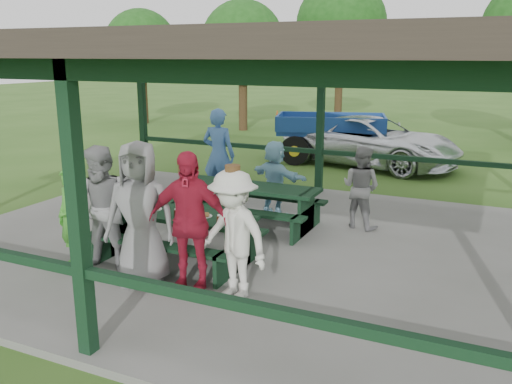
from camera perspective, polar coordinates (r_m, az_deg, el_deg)
The scene contains 19 objects.
ground at distance 9.11m, azimuth -1.04°, elevation -5.77°, with size 90.00×90.00×0.00m, color #31581B.
concrete_slab at distance 9.10m, azimuth -1.04°, elevation -5.48°, with size 10.00×8.00×0.10m, color slate.
pavilion_structure at distance 8.56m, azimuth -1.14°, elevation 14.57°, with size 10.60×8.60×3.24m.
picnic_table_near at distance 8.21m, azimuth -8.28°, elevation -4.04°, with size 2.39×1.39×0.75m.
picnic_table_far at distance 9.79m, azimuth -1.04°, elevation -0.81°, with size 2.66×1.39×0.75m.
table_setting at distance 8.20m, azimuth -8.95°, elevation -1.77°, with size 2.25×0.45×0.10m.
contestant_green at distance 8.23m, azimuth -18.85°, elevation -2.62°, with size 0.54×0.36×1.49m, color green.
contestant_grey_left at distance 7.88m, azimuth -15.71°, elevation -1.86°, with size 0.88×0.69×1.82m, color #97979A.
contestant_grey_mid at distance 7.34m, azimuth -12.10°, elevation -2.27°, with size 0.96×0.62×1.96m, color gray.
contestant_red at distance 7.05m, azimuth -7.12°, elevation -3.13°, with size 1.09×0.45×1.86m, color #B41D37.
contestant_white_fedora at distance 6.80m, azimuth -2.40°, elevation -4.51°, with size 1.22×0.92×1.73m.
spectator_lblue at distance 10.38m, azimuth 2.00°, elevation 1.49°, with size 1.34×0.43×1.45m, color #95CFE7.
spectator_blue at distance 11.37m, azimuth -3.95°, elevation 3.90°, with size 0.71×0.47×1.96m, color #4473B3.
spectator_grey at distance 9.78m, azimuth 10.98°, elevation 0.51°, with size 0.72×0.56×1.48m, color gray.
pickup_truck at distance 15.90m, azimuth 12.08°, elevation 5.22°, with size 2.31×5.02×1.39m, color silver.
farm_trailer at distance 16.41m, azimuth 7.86°, elevation 5.83°, with size 4.29×2.55×1.49m.
tree_far_left at distance 22.80m, azimuth -1.41°, elevation 15.44°, with size 3.37×3.37×5.27m.
tree_left at distance 26.43m, azimuth 8.95°, elevation 16.97°, with size 4.17×4.17×6.51m.
tree_edge_left at distance 25.66m, azimuth -12.01°, elevation 14.75°, with size 3.26×3.26×5.09m.
Camera 1 is at (3.74, -7.70, 3.14)m, focal length 38.00 mm.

